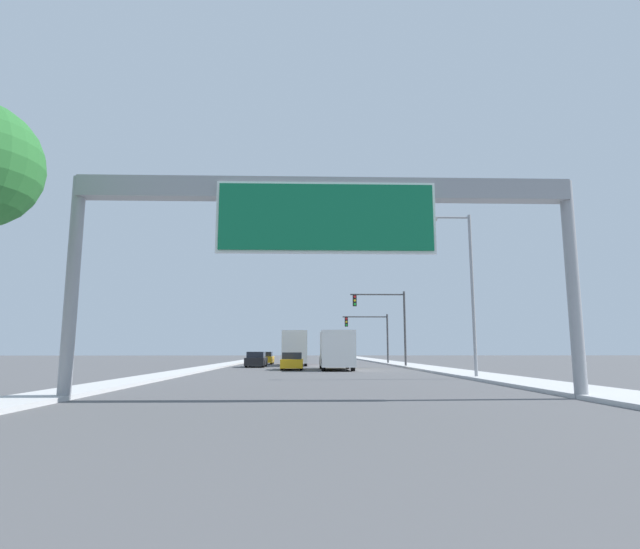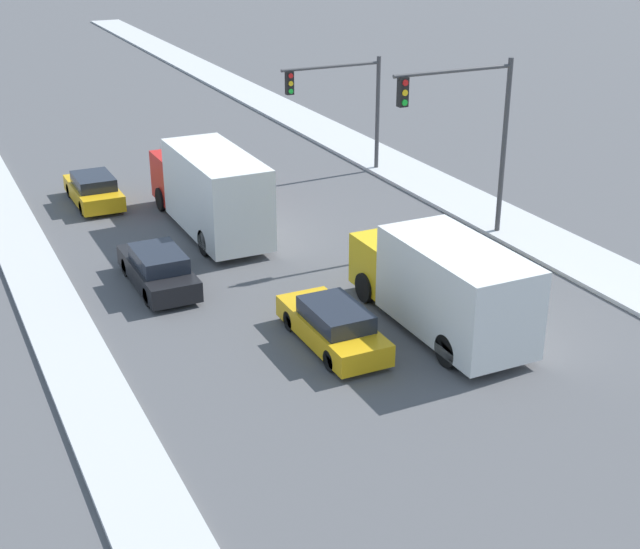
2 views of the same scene
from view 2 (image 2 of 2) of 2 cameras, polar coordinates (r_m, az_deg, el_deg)
sidewalk_right at (r=46.65m, az=3.49°, el=7.56°), size 3.00×120.00×0.15m
median_strip_left at (r=41.28m, az=-19.66°, el=4.15°), size 2.00×120.00×0.15m
car_far_left at (r=40.43m, az=-14.29°, el=5.27°), size 1.78×4.39×1.36m
car_far_right at (r=26.76m, az=0.84°, el=-3.29°), size 1.71×4.62×1.37m
car_mid_center at (r=31.22m, az=-10.32°, el=0.34°), size 1.73×4.60×1.40m
truck_box_primary at (r=35.87m, az=-7.08°, el=5.39°), size 2.42×8.66×3.42m
truck_box_secondary at (r=27.57m, az=7.88°, el=-0.65°), size 2.49×7.47×3.02m
traffic_light_near_intersection at (r=34.34m, az=9.74°, el=9.61°), size 5.14×0.32×6.99m
traffic_light_mid_block at (r=42.78m, az=1.65°, el=11.35°), size 5.13×0.32×5.56m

